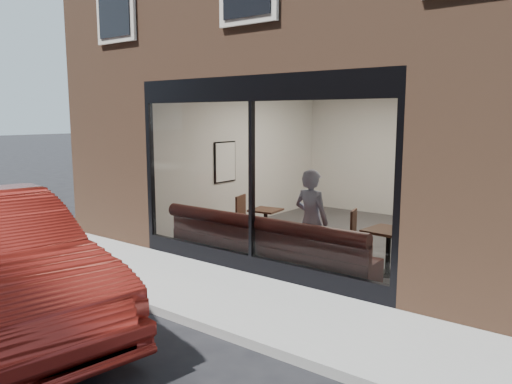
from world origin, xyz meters
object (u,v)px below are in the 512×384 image
Objects in this scene: banquette at (266,255)px; cafe_table_right at (389,231)px; person at (311,221)px; cafe_table_left at (266,210)px; cafe_chair_left at (232,228)px; cafe_chair_right at (342,248)px.

banquette is 2.08m from cafe_table_right.
person is 1.76m from cafe_table_left.
cafe_table_left is 1.03m from cafe_chair_left.
cafe_table_right is at bearing -146.37° from person.
banquette is at bearing -154.51° from cafe_table_right.
cafe_table_left reaches higher than cafe_chair_left.
cafe_table_right is at bearing 160.05° from cafe_chair_left.
cafe_table_right is at bearing -4.73° from cafe_table_left.
banquette is 5.87× the size of cafe_table_right.
cafe_chair_left is (-0.90, 0.04, -0.50)m from cafe_table_left.
cafe_chair_left is (-2.44, 0.87, -0.62)m from person.
person is at bearing -150.89° from cafe_table_right.
cafe_chair_left is (-1.72, 1.13, 0.01)m from banquette.
banquette is at bearing 38.33° from cafe_chair_right.
cafe_chair_left is at bearing 146.71° from banquette.
banquette is at bearing -52.90° from cafe_table_left.
cafe_chair_right is (0.85, 1.12, 0.01)m from banquette.
cafe_chair_right is (2.57, -0.00, 0.00)m from cafe_chair_left.
banquette is at bearing 24.12° from person.
banquette is 8.77× the size of cafe_chair_left.
cafe_chair_left is at bearing 175.77° from cafe_table_right.
cafe_table_right is at bearing 150.55° from cafe_chair_right.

